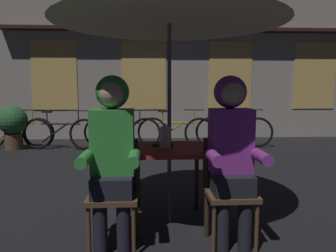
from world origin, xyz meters
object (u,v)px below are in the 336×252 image
(bicycle_second, at_px, (61,133))
(patio_umbrella, at_px, (169,2))
(lantern, at_px, (165,136))
(person_left_hooded, at_px, (112,145))
(bicycle_fourth, at_px, (176,132))
(book, at_px, (163,144))
(potted_plant, at_px, (13,124))
(bicycle_nearest, at_px, (15,132))
(chair_left, at_px, (114,186))
(cafe_table, at_px, (169,158))
(chair_right, at_px, (229,184))
(person_right_hooded, at_px, (231,144))
(bicycle_third, at_px, (122,132))
(bicycle_fifth, at_px, (234,131))

(bicycle_second, bearing_deg, patio_umbrella, -61.24)
(lantern, relative_size, person_left_hooded, 0.17)
(bicycle_fourth, height_order, book, bicycle_fourth)
(potted_plant, bearing_deg, bicycle_nearest, 98.38)
(lantern, relative_size, bicycle_fourth, 0.14)
(chair_left, relative_size, bicycle_fourth, 0.52)
(cafe_table, bearing_deg, bicycle_fourth, 84.38)
(lantern, bearing_deg, person_left_hooded, -139.35)
(chair_right, height_order, bicycle_fourth, chair_right)
(chair_left, distance_m, chair_right, 0.96)
(patio_umbrella, height_order, person_right_hooded, patio_umbrella)
(chair_left, height_order, bicycle_nearest, chair_left)
(bicycle_nearest, height_order, bicycle_third, same)
(chair_left, bearing_deg, book, 47.72)
(person_right_hooded, height_order, bicycle_nearest, person_right_hooded)
(bicycle_fourth, relative_size, bicycle_fifth, 1.00)
(cafe_table, distance_m, lantern, 0.23)
(person_left_hooded, height_order, bicycle_second, person_left_hooded)
(potted_plant, bearing_deg, bicycle_fourth, 0.12)
(book, bearing_deg, bicycle_nearest, 132.38)
(cafe_table, bearing_deg, bicycle_nearest, 128.02)
(book, bearing_deg, bicycle_second, 122.91)
(bicycle_fourth, distance_m, potted_plant, 3.43)
(patio_umbrella, bearing_deg, potted_plant, 128.68)
(bicycle_nearest, bearing_deg, chair_left, -58.93)
(chair_left, xyz_separation_m, bicycle_nearest, (-2.58, 4.29, -0.14))
(lantern, relative_size, bicycle_third, 0.14)
(bicycle_nearest, bearing_deg, book, -51.76)
(bicycle_third, height_order, potted_plant, potted_plant)
(cafe_table, distance_m, bicycle_fifth, 4.15)
(chair_left, xyz_separation_m, potted_plant, (-2.57, 4.17, 0.05))
(patio_umbrella, xyz_separation_m, bicycle_second, (-2.05, 3.74, -1.71))
(patio_umbrella, xyz_separation_m, bicycle_fifth, (1.65, 3.80, -1.71))
(bicycle_third, bearing_deg, chair_left, -85.86)
(cafe_table, relative_size, bicycle_nearest, 0.44)
(person_left_hooded, distance_m, bicycle_nearest, 5.08)
(person_left_hooded, height_order, potted_plant, person_left_hooded)
(bicycle_fourth, bearing_deg, bicycle_fifth, -0.55)
(person_left_hooded, relative_size, potted_plant, 1.52)
(patio_umbrella, height_order, person_left_hooded, patio_umbrella)
(patio_umbrella, height_order, chair_left, patio_umbrella)
(patio_umbrella, bearing_deg, bicycle_third, 101.53)
(cafe_table, height_order, bicycle_third, bicycle_third)
(person_right_hooded, xyz_separation_m, bicycle_fifth, (1.17, 4.23, -0.50))
(bicycle_fifth, bearing_deg, bicycle_fourth, 179.45)
(bicycle_third, height_order, bicycle_fifth, same)
(person_right_hooded, relative_size, bicycle_fifth, 0.84)
(lantern, height_order, chair_left, lantern)
(bicycle_fifth, bearing_deg, person_right_hooded, -105.45)
(bicycle_fifth, bearing_deg, bicycle_second, -178.98)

